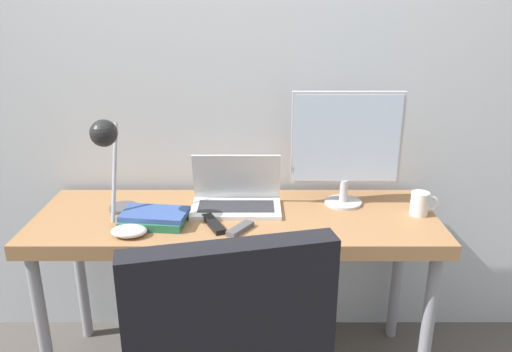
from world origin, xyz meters
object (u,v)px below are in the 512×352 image
object	(u,v)px
monitor	(344,143)
desk_lamp	(106,150)
mug	(418,203)
book_stack	(152,218)
game_controller	(127,231)
laptop	(234,198)

from	to	relation	value
monitor	desk_lamp	world-z (taller)	monitor
monitor	mug	world-z (taller)	monitor
monitor	book_stack	bearing A→B (deg)	-164.99
monitor	game_controller	world-z (taller)	monitor
laptop	desk_lamp	xyz separation A→B (m)	(-0.48, -0.15, 0.26)
book_stack	game_controller	world-z (taller)	book_stack
book_stack	game_controller	size ratio (longest dim) A/B	2.01
laptop	monitor	distance (m)	0.52
desk_lamp	mug	bearing A→B (deg)	3.77
monitor	game_controller	distance (m)	0.95
book_stack	mug	xyz separation A→B (m)	(1.08, 0.09, 0.02)
laptop	desk_lamp	bearing A→B (deg)	-162.36
desk_lamp	game_controller	size ratio (longest dim) A/B	3.18
monitor	game_controller	size ratio (longest dim) A/B	3.64
laptop	mug	distance (m)	0.77
monitor	game_controller	xyz separation A→B (m)	(-0.86, -0.32, -0.25)
monitor	book_stack	size ratio (longest dim) A/B	1.81
desk_lamp	mug	world-z (taller)	desk_lamp
book_stack	monitor	bearing A→B (deg)	15.01
laptop	mug	bearing A→B (deg)	-5.19
mug	desk_lamp	bearing A→B (deg)	-176.23
monitor	book_stack	distance (m)	0.85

